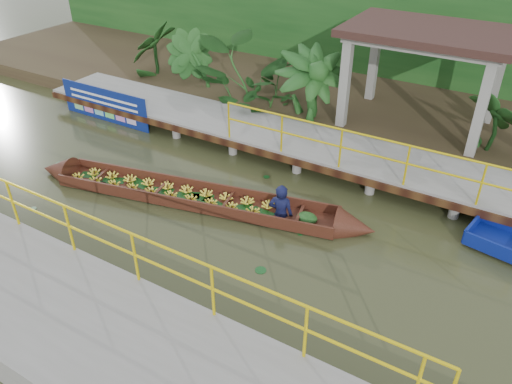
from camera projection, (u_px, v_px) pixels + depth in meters
The scene contains 9 objects.
ground at pixel (206, 211), 11.60m from camera, with size 80.00×80.00×0.00m, color #2F3118.
land_strip at pixel (335, 97), 16.91m from camera, with size 30.00×8.00×0.45m, color #332619.
far_dock at pixel (278, 137), 13.82m from camera, with size 16.00×2.06×1.66m.
near_dock at pixel (102, 342), 7.97m from camera, with size 18.00×2.40×1.73m.
pavilion at pixel (429, 42), 13.35m from camera, with size 4.40×3.00×3.00m.
foliage_backdrop at pixel (367, 28), 17.76m from camera, with size 30.00×0.80×4.00m, color #144015.
vendor_boat at pixel (205, 195), 11.75m from camera, with size 8.58×2.60×1.95m.
blue_banner at pixel (104, 105), 15.52m from camera, with size 3.46×0.04×1.08m.
tropical_plants at pixel (306, 81), 14.69m from camera, with size 14.63×1.63×2.03m.
Camera 1 is at (5.89, -7.59, 6.62)m, focal length 35.00 mm.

